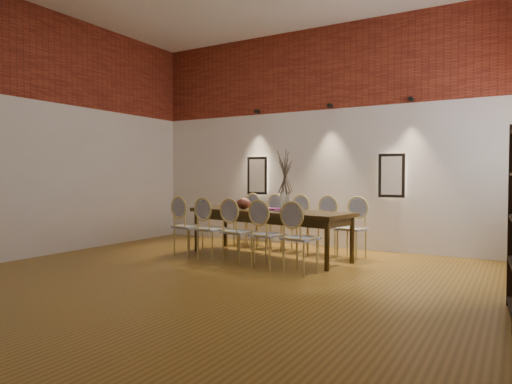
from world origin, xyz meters
The scene contains 25 objects.
floor centered at (0.00, 0.00, -0.01)m, with size 7.00×7.00×0.02m, color olive.
wall_back centered at (0.00, 3.55, 2.00)m, with size 7.00×0.10×4.00m, color silver.
wall_left centered at (-3.55, 0.00, 2.00)m, with size 0.10×7.00×4.00m, color silver.
brick_band_back centered at (0.00, 3.48, 3.25)m, with size 7.00×0.02×1.50m, color maroon.
brick_band_left centered at (-3.48, 0.00, 3.25)m, with size 0.02×7.00×1.50m, color maroon.
niche_left centered at (-1.30, 3.45, 1.30)m, with size 0.36×0.06×0.66m, color #FFEAC6.
niche_right centered at (1.30, 3.45, 1.30)m, with size 0.36×0.06×0.66m, color #FFEAC6.
spot_fixture_left centered at (-1.30, 3.42, 2.55)m, with size 0.08×0.08×0.10m, color black.
spot_fixture_mid centered at (0.20, 3.42, 2.55)m, with size 0.08×0.08×0.10m, color black.
spot_fixture_right centered at (1.60, 3.42, 2.55)m, with size 0.08×0.08×0.10m, color black.
dining_table centered at (-0.30, 2.05, 0.38)m, with size 2.74×0.88×0.75m, color #37240B.
chair_near_a centered at (-1.50, 1.52, 0.47)m, with size 0.44×0.44×0.94m, color tan, non-canonical shape.
chair_near_b centered at (-0.96, 1.43, 0.47)m, with size 0.44×0.44×0.94m, color tan, non-canonical shape.
chair_near_c centered at (-0.42, 1.34, 0.47)m, with size 0.44×0.44×0.94m, color tan, non-canonical shape.
chair_near_d centered at (0.12, 1.25, 0.47)m, with size 0.44×0.44×0.94m, color tan, non-canonical shape.
chair_near_e centered at (0.66, 1.16, 0.47)m, with size 0.44×0.44×0.94m, color tan, non-canonical shape.
chair_far_a centered at (-1.26, 2.94, 0.47)m, with size 0.44×0.44×0.94m, color tan, non-canonical shape.
chair_far_b centered at (-0.72, 2.85, 0.47)m, with size 0.44×0.44×0.94m, color tan, non-canonical shape.
chair_far_c centered at (-0.18, 2.76, 0.47)m, with size 0.44×0.44×0.94m, color tan, non-canonical shape.
chair_far_d centered at (0.36, 2.67, 0.47)m, with size 0.44×0.44×0.94m, color tan, non-canonical shape.
chair_far_e centered at (0.90, 2.58, 0.47)m, with size 0.44×0.44×0.94m, color tan, non-canonical shape.
vase centered at (0.01, 2.00, 0.90)m, with size 0.14×0.14×0.30m, color silver.
dried_branches centered at (0.01, 2.00, 1.35)m, with size 0.50×0.50×0.70m, color #453A2A, non-canonical shape.
bowl centered at (-0.79, 2.08, 0.84)m, with size 0.24×0.24×0.18m, color maroon.
book centered at (-0.28, 2.09, 0.77)m, with size 0.26×0.18×0.03m, color #872C7D.
Camera 1 is at (3.16, -4.33, 1.29)m, focal length 32.00 mm.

